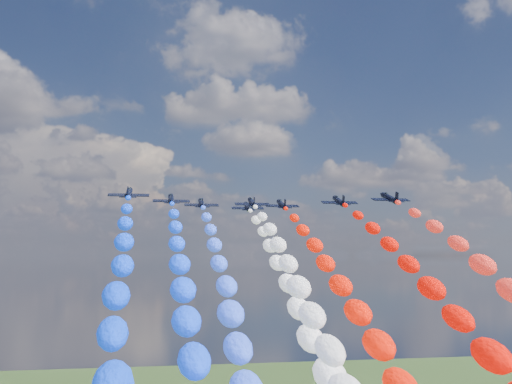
{
  "coord_description": "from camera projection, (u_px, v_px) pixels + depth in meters",
  "views": [
    {
      "loc": [
        -26.51,
        -143.11,
        92.68
      ],
      "look_at": [
        0.0,
        4.0,
        107.96
      ],
      "focal_mm": 43.77,
      "sensor_mm": 36.0,
      "label": 1
    }
  ],
  "objects": [
    {
      "name": "jet_4",
      "position": [
        247.0,
        207.0,
        169.91
      ],
      "size": [
        9.31,
        12.33,
        5.77
      ],
      "primitive_type": null,
      "rotation": [
        0.29,
        0.0,
        -0.05
      ],
      "color": "black"
    },
    {
      "name": "jet_1",
      "position": [
        171.0,
        199.0,
        147.65
      ],
      "size": [
        8.8,
        11.97,
        5.77
      ],
      "primitive_type": null,
      "rotation": [
        0.29,
        0.0,
        -0.01
      ],
      "color": "black"
    },
    {
      "name": "trail_6",
      "position": [
        474.0,
        359.0,
        89.07
      ],
      "size": [
        5.73,
        119.39,
        58.97
      ],
      "primitive_type": null,
      "color": "red"
    },
    {
      "name": "jet_7",
      "position": [
        390.0,
        198.0,
        144.39
      ],
      "size": [
        8.75,
        11.93,
        5.77
      ],
      "primitive_type": null,
      "rotation": [
        0.29,
        0.0,
        0.01
      ],
      "color": "black"
    },
    {
      "name": "jet_3",
      "position": [
        252.0,
        203.0,
        156.75
      ],
      "size": [
        9.15,
        12.22,
        5.77
      ],
      "primitive_type": null,
      "rotation": [
        0.29,
        0.0,
        -0.04
      ],
      "color": "black"
    },
    {
      "name": "jet_6",
      "position": [
        339.0,
        201.0,
        152.18
      ],
      "size": [
        9.23,
        12.28,
        5.77
      ],
      "primitive_type": null,
      "rotation": [
        0.29,
        0.0,
        -0.05
      ],
      "color": "black"
    },
    {
      "name": "jet_0",
      "position": [
        129.0,
        193.0,
        133.34
      ],
      "size": [
        8.99,
        12.11,
        5.77
      ],
      "primitive_type": null,
      "rotation": [
        0.29,
        0.0,
        -0.03
      ],
      "color": "black"
    },
    {
      "name": "jet_5",
      "position": [
        282.0,
        204.0,
        162.29
      ],
      "size": [
        8.83,
        11.99,
        5.77
      ],
      "primitive_type": null,
      "rotation": [
        0.29,
        0.0,
        -0.01
      ],
      "color": "black"
    },
    {
      "name": "trail_3",
      "position": [
        322.0,
        354.0,
        93.64
      ],
      "size": [
        5.73,
        119.39,
        58.97
      ],
      "primitive_type": null,
      "color": "silver"
    },
    {
      "name": "trail_5",
      "position": [
        367.0,
        349.0,
        99.18
      ],
      "size": [
        5.73,
        119.39,
        58.97
      ],
      "primitive_type": null,
      "color": "#F41403"
    },
    {
      "name": "trail_1",
      "position": [
        188.0,
        365.0,
        84.54
      ],
      "size": [
        5.73,
        119.39,
        58.97
      ],
      "primitive_type": null,
      "color": "#103FFF"
    },
    {
      "name": "trail_4",
      "position": [
        306.0,
        342.0,
        106.8
      ],
      "size": [
        5.73,
        119.39,
        58.97
      ],
      "primitive_type": null,
      "color": "white"
    },
    {
      "name": "jet_2",
      "position": [
        201.0,
        204.0,
        159.4
      ],
      "size": [
        9.02,
        12.12,
        5.77
      ],
      "primitive_type": null,
      "rotation": [
        0.29,
        0.0,
        -0.03
      ],
      "color": "black"
    },
    {
      "name": "trail_2",
      "position": [
        236.0,
        351.0,
        96.3
      ],
      "size": [
        5.73,
        119.39,
        58.97
      ],
      "primitive_type": null,
      "color": "#2C52FF"
    }
  ]
}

